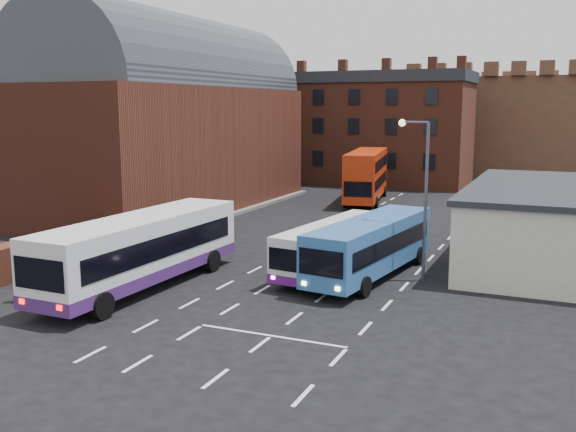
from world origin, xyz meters
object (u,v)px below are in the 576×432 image
at_px(street_lamp, 421,185).
at_px(pedestrian_beige, 32,285).
at_px(bus_red_double, 366,175).
at_px(bus_blue, 371,243).
at_px(bus_white_inbound, 333,244).
at_px(pedestrian_red, 18,282).
at_px(bus_white_outbound, 141,246).

relative_size(street_lamp, pedestrian_beige, 5.45).
height_order(bus_red_double, street_lamp, street_lamp).
distance_m(bus_blue, bus_red_double, 25.91).
bearing_deg(pedestrian_beige, bus_white_inbound, -130.38).
height_order(bus_red_double, pedestrian_beige, bus_red_double).
height_order(street_lamp, pedestrian_red, street_lamp).
height_order(bus_white_outbound, bus_red_double, bus_red_double).
xyz_separation_m(bus_blue, pedestrian_red, (-12.93, -10.39, -0.81)).
bearing_deg(pedestrian_red, street_lamp, -140.86).
distance_m(bus_white_inbound, pedestrian_beige, 14.60).
relative_size(bus_white_outbound, bus_blue, 1.15).
distance_m(bus_blue, street_lamp, 3.84).
bearing_deg(bus_white_outbound, street_lamp, 30.50).
bearing_deg(bus_red_double, pedestrian_beige, 72.09).
relative_size(bus_white_outbound, bus_white_inbound, 1.31).
xyz_separation_m(bus_red_double, pedestrian_beige, (-4.90, -34.71, -1.72)).
height_order(bus_white_inbound, bus_red_double, bus_red_double).
height_order(bus_white_outbound, pedestrian_beige, bus_white_outbound).
bearing_deg(bus_white_inbound, pedestrian_red, 50.66).
xyz_separation_m(bus_white_inbound, street_lamp, (4.37, 0.21, 3.25)).
bearing_deg(bus_red_double, street_lamp, 102.42).
height_order(bus_blue, street_lamp, street_lamp).
relative_size(bus_white_inbound, bus_blue, 0.88).
bearing_deg(pedestrian_red, pedestrian_beige, -124.48).
xyz_separation_m(bus_red_double, pedestrian_red, (-5.23, -35.12, -1.53)).
height_order(bus_white_outbound, pedestrian_red, bus_white_outbound).
relative_size(bus_white_outbound, pedestrian_red, 6.89).
bearing_deg(street_lamp, bus_white_outbound, -150.80).
bearing_deg(pedestrian_beige, bus_white_outbound, -124.85).
relative_size(bus_red_double, pedestrian_beige, 8.11).
xyz_separation_m(bus_blue, bus_red_double, (-7.70, 24.74, 0.72)).
relative_size(bus_white_outbound, pedestrian_beige, 8.70).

